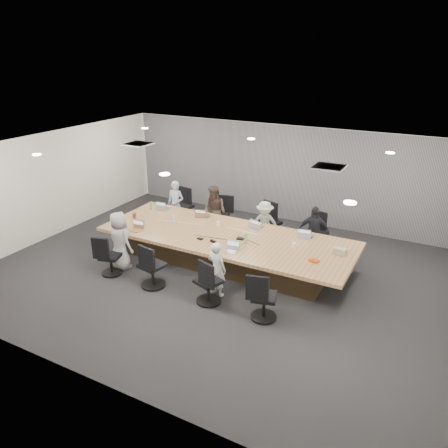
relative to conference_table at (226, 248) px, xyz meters
The scene contains 38 objects.
floor 0.64m from the conference_table, 90.00° to the right, with size 10.00×8.00×0.00m, color #252527.
ceiling 2.45m from the conference_table, 90.00° to the right, with size 10.00×8.00×0.00m, color white.
wall_back 3.64m from the conference_table, 90.00° to the left, with size 10.00×2.80×0.00m, color silver.
wall_front 4.61m from the conference_table, 90.00° to the right, with size 10.00×2.80×0.00m, color silver.
wall_left 5.12m from the conference_table, behind, with size 8.00×2.80×0.00m, color silver.
curtain 3.56m from the conference_table, 90.00° to the left, with size 9.80×0.04×2.80m, color gray.
conference_table is the anchor object (origin of this frame).
chair_0 2.88m from the conference_table, 143.83° to the left, with size 0.58×0.58×0.86m, color black, non-canonical shape.
chair_1 2.00m from the conference_table, 121.95° to the left, with size 0.54×0.54×0.80m, color black, non-canonical shape.
chair_2 1.75m from the conference_table, 76.54° to the left, with size 0.59×0.59×0.87m, color black, non-canonical shape.
chair_3 2.40m from the conference_table, 45.03° to the left, with size 0.52×0.52×0.78m, color black, non-canonical shape.
chair_4 2.67m from the conference_table, 140.41° to the right, with size 0.49×0.49×0.73m, color black, non-canonical shape.
chair_5 1.92m from the conference_table, 117.56° to the right, with size 0.56×0.56×0.83m, color black, non-canonical shape.
chair_6 1.77m from the conference_table, 73.67° to the right, with size 0.54×0.54×0.79m, color black, non-canonical shape.
chair_7 2.41m from the conference_table, 44.84° to the right, with size 0.53×0.53×0.79m, color black, non-canonical shape.
person_0 2.70m from the conference_table, 149.86° to the left, with size 0.50×0.33×1.36m, color #A1AEC7.
laptop_0 2.48m from the conference_table, 161.01° to the left, with size 0.29×0.20×0.02m, color #B2B2B7.
person_1 1.74m from the conference_table, 128.15° to the left, with size 0.68×0.53×1.40m, color #3C2E26.
laptop_1 1.37m from the conference_table, 142.97° to the left, with size 0.29×0.20×0.02m, color #8C6647.
person_2 1.43m from the conference_table, 73.23° to the left, with size 0.79×0.45×1.22m, color #97A694.
laptop_2 0.96m from the conference_table, 63.04° to the left, with size 0.34×0.23×0.02m, color #B2B2B7.
person_3 2.18m from the conference_table, 38.48° to the left, with size 0.77×0.32×1.31m, color black.
laptop_3 1.91m from the conference_table, 25.22° to the left, with size 0.31×0.21×0.02m, color #B2B2B7.
person_4 2.48m from the conference_table, 146.71° to the right, with size 0.68×0.44×1.39m, color #999999.
laptop_4 2.23m from the conference_table, 158.74° to the right, with size 0.30×0.21×0.02m, color #8C6647.
person_6 1.45m from the conference_table, 69.75° to the right, with size 0.43×0.29×1.19m, color silver.
laptop_6 1.00m from the conference_table, 58.09° to the right, with size 0.28×0.19×0.02m, color #B2B2B7.
bottle_green_left 2.67m from the conference_table, 167.74° to the left, with size 0.07×0.07×0.23m, color #5AA554.
bottle_green_right 0.80m from the conference_table, 19.61° to the right, with size 0.07×0.07×0.24m, color #5AA554.
bottle_clear 1.57m from the conference_table, behind, with size 0.06×0.06×0.21m, color silver.
cup_white_far 0.72m from the conference_table, 136.09° to the left, with size 0.08×0.08×0.10m, color white.
cup_white_near 1.69m from the conference_table, ahead, with size 0.09×0.09×0.11m, color white.
mug_brown 2.65m from the conference_table, behind, with size 0.10×0.10×0.12m, color brown.
mic_left 0.74m from the conference_table, 128.80° to the right, with size 0.13×0.09×0.03m, color black.
mic_right 0.55m from the conference_table, 10.18° to the right, with size 0.16×0.11×0.03m, color black.
stapler 0.64m from the conference_table, 95.25° to the right, with size 0.16×0.04×0.06m, color black.
canvas_bag 2.66m from the conference_table, ahead, with size 0.25×0.15×0.13m, color tan.
snack_packet 2.30m from the conference_table, ahead, with size 0.19×0.13×0.04m, color #C44107.
Camera 1 is at (4.37, -7.81, 4.81)m, focal length 35.00 mm.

